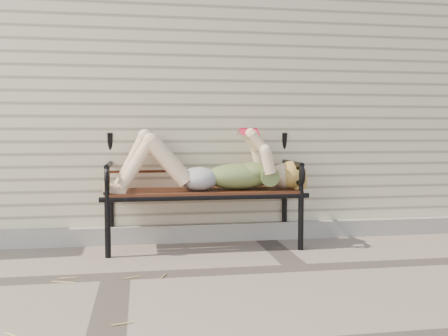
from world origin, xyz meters
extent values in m
plane|color=gray|center=(0.00, 0.00, 0.00)|extent=(80.00, 80.00, 0.00)
cube|color=beige|center=(0.00, 3.00, 1.50)|extent=(8.00, 4.00, 3.00)
cube|color=#A69F96|center=(0.00, 0.97, 0.07)|extent=(8.00, 0.10, 0.15)
cylinder|color=black|center=(-0.08, 0.52, 0.23)|extent=(0.05, 0.05, 0.46)
cylinder|color=black|center=(-0.08, 0.98, 0.23)|extent=(0.05, 0.05, 0.46)
cylinder|color=black|center=(1.44, 0.52, 0.23)|extent=(0.05, 0.05, 0.46)
cylinder|color=black|center=(1.44, 0.98, 0.23)|extent=(0.05, 0.05, 0.46)
cube|color=#512114|center=(0.68, 0.75, 0.46)|extent=(1.56, 0.50, 0.03)
cylinder|color=black|center=(0.68, 0.52, 0.44)|extent=(1.64, 0.04, 0.04)
cylinder|color=black|center=(0.68, 0.98, 0.44)|extent=(1.64, 0.04, 0.04)
torus|color=black|center=(0.68, 1.09, 0.98)|extent=(0.28, 0.04, 0.28)
ellipsoid|color=#093244|center=(0.96, 0.72, 0.59)|extent=(0.55, 0.32, 0.22)
ellipsoid|color=#093244|center=(1.09, 0.72, 0.62)|extent=(0.27, 0.31, 0.16)
ellipsoid|color=#A2A2A7|center=(0.63, 0.72, 0.57)|extent=(0.31, 0.35, 0.20)
sphere|color=#FFD4AB|center=(1.36, 0.72, 0.59)|extent=(0.23, 0.23, 0.23)
ellipsoid|color=tan|center=(1.41, 0.72, 0.59)|extent=(0.26, 0.26, 0.24)
cube|color=red|center=(1.05, 0.72, 0.98)|extent=(0.14, 0.02, 0.02)
cube|color=silver|center=(1.05, 0.68, 0.95)|extent=(0.14, 0.09, 0.05)
cube|color=silver|center=(1.05, 0.76, 0.95)|extent=(0.14, 0.09, 0.05)
cube|color=red|center=(1.05, 0.67, 0.95)|extent=(0.15, 0.10, 0.05)
cube|color=red|center=(1.05, 0.77, 0.95)|extent=(0.15, 0.10, 0.05)
cylinder|color=#D2BD66|center=(-0.16, -0.54, 0.01)|extent=(0.07, 0.14, 0.01)
cylinder|color=#D2BD66|center=(-0.09, -0.73, 0.01)|extent=(0.02, 0.09, 0.01)
cylinder|color=#D2BD66|center=(-0.44, 0.08, 0.01)|extent=(0.10, 0.09, 0.01)
camera|label=1|loc=(0.17, -3.30, 0.94)|focal=40.00mm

